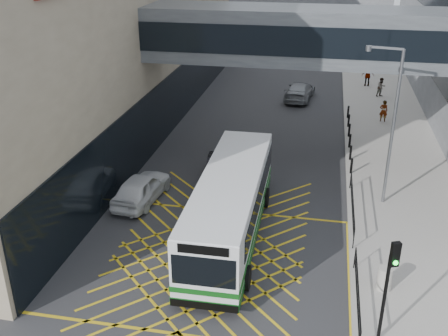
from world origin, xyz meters
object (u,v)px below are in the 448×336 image
Objects in this scene: litter_bin at (385,278)px; car_white at (141,188)px; street_lamp at (390,119)px; pedestrian_a at (384,111)px; bus at (231,204)px; car_dark at (221,166)px; pedestrian_c at (368,76)px; pedestrian_b at (381,87)px; car_silver at (300,91)px; traffic_light at (389,278)px.

car_white is at bearing 155.15° from litter_bin.
pedestrian_a is at bearing 96.05° from street_lamp.
car_dark is at bearing 104.69° from bus.
pedestrian_a is 9.67m from pedestrian_c.
pedestrian_b is at bearing 86.17° from litter_bin.
car_silver is at bearing 84.84° from bus.
bus is 19.19m from pedestrian_a.
street_lamp reaches higher than pedestrian_c.
car_dark is 22.87m from pedestrian_c.
car_silver is 5.08× the size of litter_bin.
pedestrian_a is at bearing -140.80° from car_dark.
car_silver is 28.60m from traffic_light.
street_lamp is at bearing -164.76° from car_white.
bus is 25.36m from pedestrian_b.
bus is 28.06m from pedestrian_c.
car_silver is 3.11× the size of pedestrian_b.
street_lamp reaches higher than bus.
street_lamp reaches higher than pedestrian_a.
litter_bin is at bearing 87.31° from pedestrian_c.
car_dark is (-1.68, 6.08, -0.97)m from bus.
car_dark is 0.57× the size of street_lamp.
street_lamp is 8.48m from litter_bin.
pedestrian_b is 0.85× the size of pedestrian_c.
street_lamp is (12.10, 2.03, 3.87)m from car_white.
traffic_light reaches higher than litter_bin.
bus reaches higher than litter_bin.
car_silver is (1.73, 22.26, -0.92)m from bus.
car_silver reaches higher than car_white.
street_lamp is (0.71, 10.46, 1.87)m from traffic_light.
bus reaches higher than car_white.
pedestrian_a is (8.07, 17.40, -0.73)m from bus.
litter_bin is at bearing -81.72° from street_lamp.
street_lamp is at bearing 159.86° from car_dark.
car_silver is at bearing -111.97° from car_dark.
litter_bin is at bearing 61.52° from traffic_light.
traffic_light is 23.46m from pedestrian_a.
traffic_light is at bearing -129.33° from pedestrian_b.
car_dark is at bearing -128.62° from car_white.
traffic_light is 33.03m from pedestrian_c.
traffic_light is at bearing 105.42° from car_silver.
pedestrian_a is at bearing -128.01° from pedestrian_b.
car_white is at bearing -157.52° from pedestrian_b.
pedestrian_a is at bearing 85.84° from litter_bin.
bus is 6.06× the size of pedestrian_c.
street_lamp is at bearing 112.75° from car_silver.
pedestrian_a is (6.34, -4.86, 0.19)m from car_silver.
pedestrian_a is 0.86× the size of pedestrian_c.
litter_bin is 0.61× the size of pedestrian_b.
car_white is 4.98m from car_dark.
car_dark is 9.60m from street_lamp.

